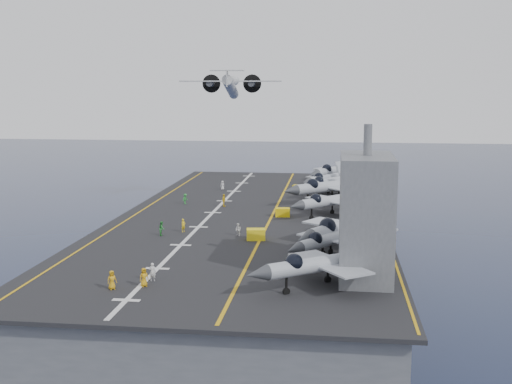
# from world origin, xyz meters

# --- Properties ---
(ground) EXTENTS (500.00, 500.00, 0.00)m
(ground) POSITION_xyz_m (0.00, 0.00, 0.00)
(ground) COLOR #142135
(ground) RESTS_ON ground
(hull) EXTENTS (36.00, 90.00, 10.00)m
(hull) POSITION_xyz_m (0.00, 0.00, 5.00)
(hull) COLOR #56595E
(hull) RESTS_ON ground
(flight_deck) EXTENTS (38.00, 92.00, 0.40)m
(flight_deck) POSITION_xyz_m (0.00, 0.00, 10.20)
(flight_deck) COLOR black
(flight_deck) RESTS_ON hull
(foul_line) EXTENTS (0.35, 90.00, 0.02)m
(foul_line) POSITION_xyz_m (3.00, 0.00, 10.42)
(foul_line) COLOR gold
(foul_line) RESTS_ON flight_deck
(landing_centerline) EXTENTS (0.50, 90.00, 0.02)m
(landing_centerline) POSITION_xyz_m (-6.00, 0.00, 10.42)
(landing_centerline) COLOR silver
(landing_centerline) RESTS_ON flight_deck
(deck_edge_port) EXTENTS (0.25, 90.00, 0.02)m
(deck_edge_port) POSITION_xyz_m (-17.00, 0.00, 10.42)
(deck_edge_port) COLOR gold
(deck_edge_port) RESTS_ON flight_deck
(deck_edge_stbd) EXTENTS (0.25, 90.00, 0.02)m
(deck_edge_stbd) POSITION_xyz_m (18.50, 0.00, 10.42)
(deck_edge_stbd) COLOR gold
(deck_edge_stbd) RESTS_ON flight_deck
(island_superstructure) EXTENTS (5.00, 10.00, 15.00)m
(island_superstructure) POSITION_xyz_m (15.00, -30.00, 17.90)
(island_superstructure) COLOR #56595E
(island_superstructure) RESTS_ON flight_deck
(fighter_jet_0) EXTENTS (16.92, 15.90, 4.89)m
(fighter_jet_0) POSITION_xyz_m (10.97, -34.21, 12.85)
(fighter_jet_0) COLOR gray
(fighter_jet_0) RESTS_ON flight_deck
(fighter_jet_1) EXTENTS (14.75, 15.73, 4.55)m
(fighter_jet_1) POSITION_xyz_m (11.72, -23.47, 12.67)
(fighter_jet_1) COLOR #919BA0
(fighter_jet_1) RESTS_ON flight_deck
(fighter_jet_2) EXTENTS (17.81, 19.47, 5.63)m
(fighter_jet_2) POSITION_xyz_m (13.18, -19.21, 13.21)
(fighter_jet_2) COLOR #90969E
(fighter_jet_2) RESTS_ON flight_deck
(fighter_jet_4) EXTENTS (16.41, 16.52, 4.85)m
(fighter_jet_4) POSITION_xyz_m (11.48, -0.31, 12.83)
(fighter_jet_4) COLOR gray
(fighter_jet_4) RESTS_ON flight_deck
(fighter_jet_5) EXTENTS (19.32, 18.79, 5.63)m
(fighter_jet_5) POSITION_xyz_m (11.17, 10.71, 13.21)
(fighter_jet_5) COLOR #A1AAB1
(fighter_jet_5) RESTS_ON flight_deck
(fighter_jet_6) EXTENTS (15.46, 16.64, 4.81)m
(fighter_jet_6) POSITION_xyz_m (11.03, 18.15, 12.80)
(fighter_jet_6) COLOR #A0A9B2
(fighter_jet_6) RESTS_ON flight_deck
(fighter_jet_7) EXTENTS (15.08, 16.31, 4.71)m
(fighter_jet_7) POSITION_xyz_m (10.77, 23.34, 12.76)
(fighter_jet_7) COLOR #979EA6
(fighter_jet_7) RESTS_ON flight_deck
(fighter_jet_8) EXTENTS (17.37, 18.66, 5.39)m
(fighter_jet_8) POSITION_xyz_m (12.37, 32.32, 13.10)
(fighter_jet_8) COLOR gray
(fighter_jet_8) RESTS_ON flight_deck
(tow_cart_a) EXTENTS (2.44, 1.77, 1.35)m
(tow_cart_a) POSITION_xyz_m (2.49, -16.16, 11.08)
(tow_cart_a) COLOR yellow
(tow_cart_a) RESTS_ON flight_deck
(tow_cart_b) EXTENTS (2.20, 1.57, 1.23)m
(tow_cart_b) POSITION_xyz_m (4.55, -1.51, 11.02)
(tow_cart_b) COLOR yellow
(tow_cart_b) RESTS_ON flight_deck
(tow_cart_c) EXTENTS (2.15, 1.73, 1.12)m
(tow_cart_c) POSITION_xyz_m (5.45, 21.60, 10.96)
(tow_cart_c) COLOR yellow
(tow_cart_c) RESTS_ON flight_deck
(crew_0) EXTENTS (1.28, 1.23, 1.79)m
(crew_0) POSITION_xyz_m (-8.29, -37.14, 11.29)
(crew_0) COLOR gold
(crew_0) RESTS_ON flight_deck
(crew_1) EXTENTS (1.14, 1.25, 1.73)m
(crew_1) POSITION_xyz_m (-7.32, -13.06, 11.27)
(crew_1) COLOR yellow
(crew_1) RESTS_ON flight_deck
(crew_2) EXTENTS (0.89, 1.19, 1.80)m
(crew_2) POSITION_xyz_m (-9.55, -15.34, 11.30)
(crew_2) COLOR green
(crew_2) RESTS_ON flight_deck
(crew_3) EXTENTS (1.07, 1.19, 1.66)m
(crew_3) POSITION_xyz_m (-11.74, 6.62, 11.23)
(crew_3) COLOR #268C33
(crew_3) RESTS_ON flight_deck
(crew_4) EXTENTS (0.99, 1.30, 1.97)m
(crew_4) POSITION_xyz_m (-5.22, 5.19, 11.38)
(crew_4) COLOR yellow
(crew_4) RESTS_ON flight_deck
(crew_5) EXTENTS (1.21, 1.11, 1.68)m
(crew_5) POSITION_xyz_m (-8.31, 21.42, 11.24)
(crew_5) COLOR silver
(crew_5) RESTS_ON flight_deck
(crew_6) EXTENTS (1.18, 0.88, 1.81)m
(crew_6) POSITION_xyz_m (-5.31, -34.15, 11.31)
(crew_6) COLOR silver
(crew_6) RESTS_ON flight_deck
(crew_7) EXTENTS (1.14, 1.08, 1.58)m
(crew_7) POSITION_xyz_m (0.03, -14.32, 11.19)
(crew_7) COLOR white
(crew_7) RESTS_ON flight_deck
(transport_plane) EXTENTS (25.24, 17.93, 5.76)m
(transport_plane) POSITION_xyz_m (-13.26, 61.29, 28.82)
(transport_plane) COLOR silver
(crew_8) EXTENTS (1.28, 1.23, 1.79)m
(crew_8) POSITION_xyz_m (-5.61, -35.92, 11.29)
(crew_8) COLOR gold
(crew_8) RESTS_ON flight_deck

